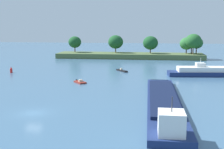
{
  "coord_description": "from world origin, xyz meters",
  "views": [
    {
      "loc": [
        18.44,
        -42.84,
        13.57
      ],
      "look_at": [
        8.26,
        32.03,
        1.2
      ],
      "focal_mm": 47.17,
      "sensor_mm": 36.0,
      "label": 1
    }
  ],
  "objects_px": {
    "fishing_skiff": "(122,71)",
    "cargo_barge": "(164,102)",
    "small_motorboat": "(80,82)",
    "white_riverboat": "(211,72)",
    "channel_buoy_red": "(11,70)"
  },
  "relations": [
    {
      "from": "fishing_skiff",
      "to": "cargo_barge",
      "type": "bearing_deg",
      "value": -73.84
    },
    {
      "from": "fishing_skiff",
      "to": "small_motorboat",
      "type": "distance_m",
      "value": 21.61
    },
    {
      "from": "white_riverboat",
      "to": "small_motorboat",
      "type": "relative_size",
      "value": 6.08
    },
    {
      "from": "white_riverboat",
      "to": "small_motorboat",
      "type": "distance_m",
      "value": 36.66
    },
    {
      "from": "cargo_barge",
      "to": "white_riverboat",
      "type": "bearing_deg",
      "value": 67.21
    },
    {
      "from": "fishing_skiff",
      "to": "small_motorboat",
      "type": "relative_size",
      "value": 1.26
    },
    {
      "from": "fishing_skiff",
      "to": "small_motorboat",
      "type": "bearing_deg",
      "value": -112.29
    },
    {
      "from": "cargo_barge",
      "to": "channel_buoy_red",
      "type": "distance_m",
      "value": 53.57
    },
    {
      "from": "small_motorboat",
      "to": "channel_buoy_red",
      "type": "distance_m",
      "value": 27.11
    },
    {
      "from": "small_motorboat",
      "to": "channel_buoy_red",
      "type": "xyz_separation_m",
      "value": [
        -23.99,
        12.62,
        0.6
      ]
    },
    {
      "from": "white_riverboat",
      "to": "cargo_barge",
      "type": "bearing_deg",
      "value": -112.79
    },
    {
      "from": "white_riverboat",
      "to": "cargo_barge",
      "type": "distance_m",
      "value": 36.4
    },
    {
      "from": "cargo_barge",
      "to": "channel_buoy_red",
      "type": "height_order",
      "value": "cargo_barge"
    },
    {
      "from": "channel_buoy_red",
      "to": "fishing_skiff",
      "type": "bearing_deg",
      "value": 12.92
    },
    {
      "from": "white_riverboat",
      "to": "channel_buoy_red",
      "type": "bearing_deg",
      "value": -177.83
    }
  ]
}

